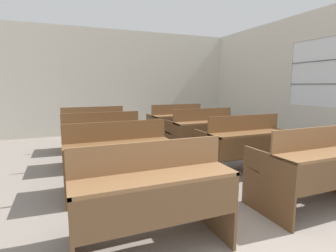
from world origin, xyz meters
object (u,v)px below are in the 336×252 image
at_px(bench_front_left, 150,194).
at_px(bench_third_left, 102,138).
at_px(wastepaper_bin, 233,127).
at_px(bench_front_right, 315,167).
at_px(bench_back_left, 94,127).
at_px(bench_back_right, 177,123).
at_px(bench_second_left, 117,156).
at_px(bench_second_right, 243,144).
at_px(bench_third_right, 203,131).

xyz_separation_m(bench_front_left, bench_third_left, (-0.03, 2.54, 0.00)).
bearing_deg(wastepaper_bin, bench_front_right, -115.85).
distance_m(bench_back_left, bench_back_right, 1.97).
bearing_deg(bench_back_left, bench_front_left, -89.67).
xyz_separation_m(bench_front_left, bench_second_left, (-0.02, 1.28, 0.00)).
bearing_deg(bench_front_right, bench_second_right, 89.40).
relative_size(bench_second_left, bench_third_right, 1.00).
bearing_deg(bench_front_right, bench_front_left, -179.72).
xyz_separation_m(bench_third_right, wastepaper_bin, (2.10, 1.84, -0.30)).
bearing_deg(bench_second_left, bench_front_right, -33.12).
xyz_separation_m(bench_second_right, bench_third_left, (-1.97, 1.28, 0.00)).
bearing_deg(bench_front_right, bench_back_right, 89.77).
relative_size(bench_second_right, bench_third_right, 1.00).
distance_m(bench_third_right, wastepaper_bin, 2.81).
relative_size(bench_front_right, bench_third_left, 1.00).
bearing_deg(bench_second_left, bench_third_left, 90.19).
bearing_deg(bench_second_left, bench_second_right, -0.58).
bearing_deg(wastepaper_bin, bench_front_left, -132.75).
height_order(bench_second_left, bench_back_left, same).
bearing_deg(bench_back_left, bench_second_left, -89.98).
bearing_deg(bench_back_left, bench_front_right, -62.77).
xyz_separation_m(bench_back_left, bench_back_right, (1.97, -0.01, 0.00)).
height_order(bench_front_right, bench_back_left, same).
bearing_deg(bench_second_right, wastepaper_bin, 55.97).
bearing_deg(bench_back_right, bench_front_left, -117.13).
bearing_deg(bench_third_right, bench_back_left, 147.13).
xyz_separation_m(bench_back_left, wastepaper_bin, (4.06, 0.57, -0.30)).
xyz_separation_m(bench_front_right, bench_second_left, (-1.95, 1.27, 0.00)).
xyz_separation_m(bench_back_right, wastepaper_bin, (2.10, 0.58, -0.30)).
xyz_separation_m(bench_third_left, wastepaper_bin, (4.07, 1.83, -0.30)).
bearing_deg(bench_front_right, bench_back_left, 117.23).
relative_size(bench_front_left, bench_front_right, 1.00).
distance_m(bench_second_right, wastepaper_bin, 3.77).
distance_m(bench_second_left, bench_back_right, 3.19).
relative_size(bench_front_left, bench_back_left, 1.00).
bearing_deg(bench_third_right, bench_third_left, 179.71).
height_order(bench_third_right, wastepaper_bin, bench_third_right).
height_order(bench_second_right, wastepaper_bin, bench_second_right).
bearing_deg(bench_back_left, bench_third_left, -90.16).
relative_size(bench_second_right, bench_back_right, 1.00).
relative_size(bench_second_right, wastepaper_bin, 3.65).
bearing_deg(bench_second_right, bench_front_right, -90.60).
distance_m(bench_back_left, wastepaper_bin, 4.12).
distance_m(bench_front_left, bench_third_left, 2.54).
bearing_deg(bench_front_left, bench_back_left, 90.33).
bearing_deg(bench_back_left, bench_third_right, -32.87).
relative_size(bench_back_right, wastepaper_bin, 3.65).
height_order(bench_second_right, bench_back_left, same).
relative_size(bench_third_left, bench_back_left, 1.00).
bearing_deg(bench_third_left, wastepaper_bin, 24.25).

